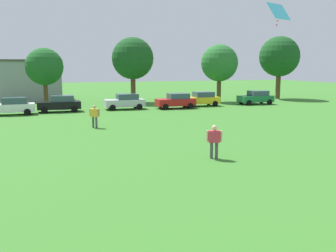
{
  "coord_description": "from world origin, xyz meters",
  "views": [
    {
      "loc": [
        -0.37,
        -0.5,
        4.65
      ],
      "look_at": [
        4.0,
        11.87,
        2.51
      ],
      "focal_mm": 39.27,
      "sensor_mm": 36.0,
      "label": 1
    }
  ],
  "objects_px": {
    "adult_bystander": "(214,139)",
    "tree_center_left": "(44,67)",
    "kite": "(279,12)",
    "tree_far_right": "(279,57)",
    "parked_car_red_4": "(176,101)",
    "parked_car_green_6": "(256,97)",
    "tree_right": "(219,63)",
    "parked_car_silver_3": "(125,101)",
    "tree_center_right": "(133,59)",
    "parked_car_yellow_5": "(201,99)",
    "bystander_midfield": "(95,114)",
    "parked_car_white_1": "(12,106)",
    "parked_car_black_2": "(60,104)"
  },
  "relations": [
    {
      "from": "bystander_midfield",
      "to": "tree_right",
      "type": "height_order",
      "value": "tree_right"
    },
    {
      "from": "adult_bystander",
      "to": "parked_car_red_4",
      "type": "height_order",
      "value": "adult_bystander"
    },
    {
      "from": "parked_car_yellow_5",
      "to": "tree_right",
      "type": "relative_size",
      "value": 0.57
    },
    {
      "from": "adult_bystander",
      "to": "kite",
      "type": "bearing_deg",
      "value": 30.75
    },
    {
      "from": "kite",
      "to": "parked_car_silver_3",
      "type": "relative_size",
      "value": 0.35
    },
    {
      "from": "parked_car_white_1",
      "to": "tree_center_right",
      "type": "xyz_separation_m",
      "value": [
        14.13,
        8.27,
        4.77
      ]
    },
    {
      "from": "tree_far_right",
      "to": "parked_car_white_1",
      "type": "bearing_deg",
      "value": -169.34
    },
    {
      "from": "adult_bystander",
      "to": "tree_far_right",
      "type": "height_order",
      "value": "tree_far_right"
    },
    {
      "from": "parked_car_red_4",
      "to": "parked_car_green_6",
      "type": "xyz_separation_m",
      "value": [
        10.93,
        0.89,
        0.0
      ]
    },
    {
      "from": "tree_center_left",
      "to": "tree_center_right",
      "type": "bearing_deg",
      "value": 3.18
    },
    {
      "from": "parked_car_red_4",
      "to": "parked_car_yellow_5",
      "type": "distance_m",
      "value": 3.92
    },
    {
      "from": "parked_car_red_4",
      "to": "tree_right",
      "type": "xyz_separation_m",
      "value": [
        8.03,
        5.28,
        4.2
      ]
    },
    {
      "from": "tree_far_right",
      "to": "parked_car_black_2",
      "type": "bearing_deg",
      "value": -169.52
    },
    {
      "from": "parked_car_red_4",
      "to": "tree_far_right",
      "type": "distance_m",
      "value": 20.18
    },
    {
      "from": "parked_car_white_1",
      "to": "tree_center_right",
      "type": "distance_m",
      "value": 17.05
    },
    {
      "from": "kite",
      "to": "adult_bystander",
      "type": "bearing_deg",
      "value": -171.56
    },
    {
      "from": "parked_car_yellow_5",
      "to": "tree_right",
      "type": "bearing_deg",
      "value": -137.38
    },
    {
      "from": "adult_bystander",
      "to": "tree_center_left",
      "type": "relative_size",
      "value": 0.25
    },
    {
      "from": "adult_bystander",
      "to": "bystander_midfield",
      "type": "distance_m",
      "value": 12.39
    },
    {
      "from": "parked_car_white_1",
      "to": "parked_car_black_2",
      "type": "bearing_deg",
      "value": -168.06
    },
    {
      "from": "parked_car_red_4",
      "to": "parked_car_yellow_5",
      "type": "bearing_deg",
      "value": -160.73
    },
    {
      "from": "parked_car_yellow_5",
      "to": "parked_car_green_6",
      "type": "relative_size",
      "value": 1.0
    },
    {
      "from": "tree_center_right",
      "to": "parked_car_silver_3",
      "type": "bearing_deg",
      "value": -110.77
    },
    {
      "from": "tree_right",
      "to": "parked_car_silver_3",
      "type": "bearing_deg",
      "value": -162.81
    },
    {
      "from": "bystander_midfield",
      "to": "tree_center_left",
      "type": "relative_size",
      "value": 0.26
    },
    {
      "from": "bystander_midfield",
      "to": "tree_center_right",
      "type": "bearing_deg",
      "value": -86.15
    },
    {
      "from": "kite",
      "to": "tree_center_left",
      "type": "height_order",
      "value": "kite"
    },
    {
      "from": "parked_car_green_6",
      "to": "parked_car_white_1",
      "type": "bearing_deg",
      "value": 1.66
    },
    {
      "from": "parked_car_green_6",
      "to": "tree_right",
      "type": "distance_m",
      "value": 6.73
    },
    {
      "from": "tree_center_right",
      "to": "tree_center_left",
      "type": "bearing_deg",
      "value": -176.82
    },
    {
      "from": "parked_car_red_4",
      "to": "tree_right",
      "type": "height_order",
      "value": "tree_right"
    },
    {
      "from": "parked_car_white_1",
      "to": "tree_center_left",
      "type": "bearing_deg",
      "value": -113.32
    },
    {
      "from": "bystander_midfield",
      "to": "tree_far_right",
      "type": "xyz_separation_m",
      "value": [
        28.83,
        16.93,
        4.97
      ]
    },
    {
      "from": "parked_car_silver_3",
      "to": "parked_car_green_6",
      "type": "distance_m",
      "value": 16.49
    },
    {
      "from": "parked_car_silver_3",
      "to": "parked_car_yellow_5",
      "type": "bearing_deg",
      "value": -178.67
    },
    {
      "from": "kite",
      "to": "tree_far_right",
      "type": "distance_m",
      "value": 34.75
    },
    {
      "from": "adult_bystander",
      "to": "tree_right",
      "type": "height_order",
      "value": "tree_right"
    },
    {
      "from": "parked_car_yellow_5",
      "to": "adult_bystander",
      "type": "bearing_deg",
      "value": 66.84
    },
    {
      "from": "tree_far_right",
      "to": "parked_car_green_6",
      "type": "bearing_deg",
      "value": -141.73
    },
    {
      "from": "adult_bystander",
      "to": "tree_center_left",
      "type": "height_order",
      "value": "tree_center_left"
    },
    {
      "from": "tree_center_right",
      "to": "tree_far_right",
      "type": "xyz_separation_m",
      "value": [
        21.12,
        -1.63,
        0.38
      ]
    },
    {
      "from": "adult_bystander",
      "to": "parked_car_red_4",
      "type": "xyz_separation_m",
      "value": [
        6.19,
        21.82,
        -0.17
      ]
    },
    {
      "from": "parked_car_silver_3",
      "to": "tree_center_right",
      "type": "bearing_deg",
      "value": -110.77
    },
    {
      "from": "kite",
      "to": "tree_far_right",
      "type": "bearing_deg",
      "value": 53.64
    },
    {
      "from": "tree_right",
      "to": "parked_car_green_6",
      "type": "bearing_deg",
      "value": -56.61
    },
    {
      "from": "bystander_midfield",
      "to": "parked_car_white_1",
      "type": "distance_m",
      "value": 12.13
    },
    {
      "from": "tree_right",
      "to": "tree_far_right",
      "type": "height_order",
      "value": "tree_far_right"
    },
    {
      "from": "adult_bystander",
      "to": "parked_car_yellow_5",
      "type": "relative_size",
      "value": 0.4
    },
    {
      "from": "adult_bystander",
      "to": "parked_car_white_1",
      "type": "height_order",
      "value": "adult_bystander"
    },
    {
      "from": "tree_right",
      "to": "tree_far_right",
      "type": "bearing_deg",
      "value": 7.97
    }
  ]
}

